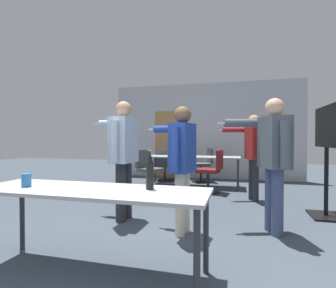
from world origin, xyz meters
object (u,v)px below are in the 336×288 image
Objects in this scene: office_chair_far_left at (204,166)px; drink_cup at (26,180)px; office_chair_far_right at (148,171)px; person_right_polo at (273,153)px; person_center_tall at (123,149)px; person_left_plaid at (182,157)px; office_chair_side_rolled at (211,172)px; beer_bottle at (150,171)px; person_near_casual at (253,149)px; tv_screen at (327,147)px; office_chair_mid_tucked at (164,166)px.

drink_cup is at bearing 149.40° from office_chair_far_left.
person_right_polo is at bearing 74.07° from office_chair_far_right.
person_center_tall reaches higher than office_chair_far_left.
office_chair_side_rolled is at bearing 7.36° from person_left_plaid.
drink_cup is at bearing 29.07° from office_chair_far_right.
office_chair_side_rolled is 3.71m from beer_bottle.
office_chair_far_left is at bearing 170.29° from office_chair_far_right.
person_center_tall is 1.65m from beer_bottle.
office_chair_far_right is at bearing 58.65° from person_near_casual.
person_near_casual is at bearing -15.06° from person_left_plaid.
office_chair_far_left is at bearing 91.93° from beer_bottle.
office_chair_far_right is 2.73× the size of beer_bottle.
tv_screen is 1.00× the size of person_right_polo.
person_right_polo is at bearing 33.95° from drink_cup.
person_center_tall reaches higher than beer_bottle.
person_center_tall is at bearing 81.53° from drink_cup.
office_chair_far_left is at bearing 23.26° from office_chair_side_rolled.
person_near_casual is at bearing -12.36° from person_right_polo.
person_right_polo reaches higher than office_chair_far_right.
person_left_plaid is at bearing 46.28° from drink_cup.
beer_bottle is (1.27, -3.61, 0.47)m from office_chair_far_right.
office_chair_mid_tucked is (-1.45, 1.30, -0.03)m from office_chair_side_rolled.
person_left_plaid is 4.18m from office_chair_mid_tucked.
tv_screen is 1.80× the size of office_chair_side_rolled.
office_chair_far_left is at bearing 79.78° from drink_cup.
drink_cup is (-3.16, -2.47, -0.25)m from tv_screen.
person_left_plaid is (-1.98, -1.23, -0.10)m from tv_screen.
office_chair_far_right is at bearing 109.40° from beer_bottle.
tv_screen is at bearing -148.57° from person_near_casual.
beer_bottle is 1.14m from drink_cup.
office_chair_mid_tucked is 7.51× the size of drink_cup.
person_center_tall is 1.93× the size of office_chair_mid_tucked.
office_chair_side_rolled is (1.07, 2.29, -0.59)m from person_center_tall.
office_chair_far_left is at bearing 13.27° from person_left_plaid.
person_center_tall reaches higher than office_chair_side_rolled.
drink_cup is at bearing 170.68° from office_chair_side_rolled.
drink_cup is at bearing -170.90° from beer_bottle.
person_near_casual is 0.97× the size of person_right_polo.
person_right_polo reaches higher than person_near_casual.
office_chair_side_rolled is at bearing -47.82° from office_chair_mid_tucked.
person_left_plaid is at bearing -173.32° from office_chair_side_rolled.
person_center_tall is at bearing 36.57° from office_chair_far_right.
person_center_tall is 2.60m from office_chair_side_rolled.
office_chair_far_right is (-0.38, 2.23, -0.60)m from person_center_tall.
person_right_polo is (0.14, -1.76, 0.02)m from person_near_casual.
person_center_tall is 1.60m from drink_cup.
person_center_tall is (-0.95, 0.33, 0.08)m from person_left_plaid.
tv_screen is 3.63m from office_chair_far_left.
office_chair_far_right is at bearing 11.36° from person_center_tall.
office_chair_far_left is 5.38m from drink_cup.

